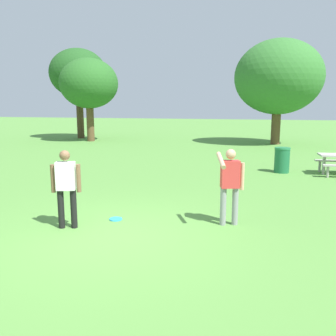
# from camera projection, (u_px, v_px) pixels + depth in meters

# --- Properties ---
(ground_plane) EXTENTS (120.00, 120.00, 0.00)m
(ground_plane) POSITION_uv_depth(u_px,v_px,m) (113.00, 236.00, 6.92)
(ground_plane) COLOR #568E3D
(person_thrower) EXTENTS (0.59, 0.79, 1.64)m
(person_thrower) POSITION_uv_depth(u_px,v_px,m) (230.00, 181.00, 7.40)
(person_thrower) COLOR gray
(person_thrower) RESTS_ON ground
(person_catcher) EXTENTS (0.58, 0.33, 1.64)m
(person_catcher) POSITION_uv_depth(u_px,v_px,m) (66.00, 184.00, 7.22)
(person_catcher) COLOR black
(person_catcher) RESTS_ON ground
(frisbee) EXTENTS (0.29, 0.29, 0.03)m
(frisbee) POSITION_uv_depth(u_px,v_px,m) (116.00, 219.00, 7.91)
(frisbee) COLOR #2D9EDB
(frisbee) RESTS_ON ground
(trash_can_further_along) EXTENTS (0.59, 0.59, 0.96)m
(trash_can_further_along) POSITION_uv_depth(u_px,v_px,m) (282.00, 160.00, 13.39)
(trash_can_further_along) COLOR #1E663D
(trash_can_further_along) RESTS_ON ground
(tree_tall_left) EXTENTS (4.32, 4.32, 6.77)m
(tree_tall_left) POSITION_uv_depth(u_px,v_px,m) (78.00, 74.00, 26.68)
(tree_tall_left) COLOR #4C3823
(tree_tall_left) RESTS_ON ground
(tree_broad_center) EXTENTS (4.08, 4.08, 5.78)m
(tree_broad_center) POSITION_uv_depth(u_px,v_px,m) (89.00, 84.00, 24.58)
(tree_broad_center) COLOR brown
(tree_broad_center) RESTS_ON ground
(tree_far_right) EXTENTS (5.58, 5.58, 6.70)m
(tree_far_right) POSITION_uv_depth(u_px,v_px,m) (278.00, 77.00, 22.51)
(tree_far_right) COLOR brown
(tree_far_right) RESTS_ON ground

